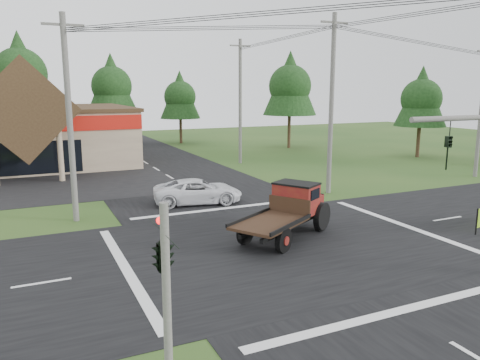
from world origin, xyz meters
TOP-DOWN VIEW (x-y plane):
  - ground at (0.00, 0.00)m, footprint 120.00×120.00m
  - road_ns at (0.00, 0.00)m, footprint 12.00×120.00m
  - road_ew at (0.00, 0.00)m, footprint 120.00×12.00m
  - traffic_signal_corner at (-7.50, -7.32)m, footprint 0.53×2.48m
  - utility_pole_nw at (-8.00, 8.00)m, footprint 2.00×0.30m
  - utility_pole_ne at (8.00, 8.00)m, footprint 2.00×0.30m
  - utility_pole_n at (8.00, 22.00)m, footprint 2.00×0.30m
  - tree_row_c at (-10.00, 41.00)m, footprint 7.28×7.28m
  - tree_row_d at (0.00, 42.00)m, footprint 6.16×6.16m
  - tree_row_e at (8.00, 40.00)m, footprint 5.04×5.04m
  - tree_side_ne at (18.00, 30.00)m, footprint 6.16×6.16m
  - tree_side_e_near at (26.00, 18.00)m, footprint 5.04×5.04m
  - antique_flatbed_truck at (0.44, 0.90)m, footprint 6.27×4.98m
  - white_pickup at (-0.87, 8.95)m, footprint 5.70×3.45m

SIDE VIEW (x-z plane):
  - ground at x=0.00m, z-range 0.00..0.00m
  - road_ns at x=0.00m, z-range 0.00..0.02m
  - road_ew at x=0.00m, z-range 0.00..0.02m
  - white_pickup at x=-0.87m, z-range 0.00..1.48m
  - antique_flatbed_truck at x=0.44m, z-range 0.00..2.48m
  - traffic_signal_corner at x=-7.50m, z-range 1.32..5.72m
  - utility_pole_nw at x=-8.00m, z-range 0.14..10.64m
  - utility_pole_n at x=8.00m, z-range 0.14..11.34m
  - utility_pole_ne at x=8.00m, z-range 0.14..11.64m
  - tree_row_e at x=8.00m, z-range 1.49..10.58m
  - tree_side_e_near at x=26.00m, z-range 1.49..10.58m
  - tree_row_d at x=0.00m, z-range 1.82..12.93m
  - tree_side_ne at x=18.00m, z-range 1.82..12.93m
  - tree_row_c at x=-10.00m, z-range 2.16..15.29m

